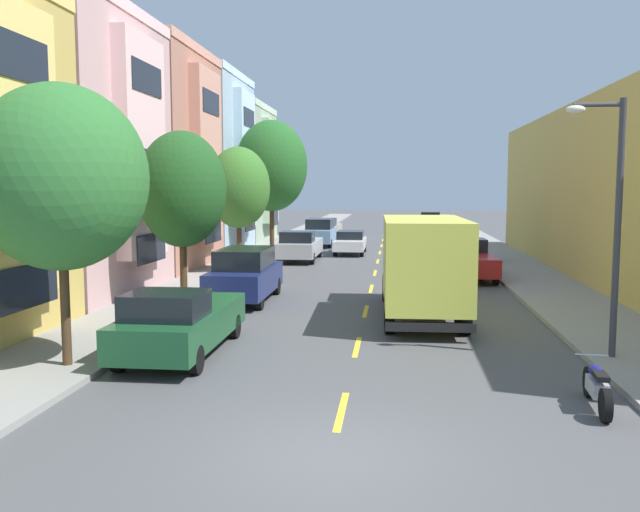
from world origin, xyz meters
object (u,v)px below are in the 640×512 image
(street_tree_farthest, at_px, (271,166))
(parked_suv_navy, at_px, (245,274))
(street_tree_nearest, at_px, (60,178))
(delivery_box_truck, at_px, (422,260))
(street_tree_third, at_px, (239,188))
(parked_pickup_red, at_px, (469,260))
(parked_wagon_orange, at_px, (442,233))
(parked_pickup_champagne, at_px, (326,229))
(moving_white_sedan, at_px, (350,242))
(parked_suv_sky, at_px, (320,232))
(street_tree_second, at_px, (182,190))
(parked_pickup_charcoal, at_px, (430,222))
(parked_suv_teal, at_px, (455,244))
(parked_motorcycle, at_px, (597,387))
(street_lamp, at_px, (611,207))
(parked_pickup_forest, at_px, (180,322))
(parked_pickup_silver, at_px, (300,246))

(street_tree_farthest, distance_m, parked_suv_navy, 16.48)
(street_tree_nearest, xyz_separation_m, delivery_box_truck, (8.21, 7.13, -2.51))
(street_tree_third, xyz_separation_m, parked_pickup_red, (10.69, -0.16, -3.27))
(street_tree_third, height_order, parked_wagon_orange, street_tree_third)
(delivery_box_truck, bearing_deg, parked_pickup_champagne, 101.52)
(parked_suv_navy, height_order, moving_white_sedan, parked_suv_navy)
(parked_suv_sky, height_order, parked_pickup_champagne, parked_suv_sky)
(street_tree_second, distance_m, street_tree_third, 8.40)
(parked_suv_sky, xyz_separation_m, parked_pickup_charcoal, (8.50, 17.39, -0.16))
(street_tree_third, relative_size, parked_suv_teal, 1.21)
(street_tree_nearest, height_order, parked_motorcycle, street_tree_nearest)
(parked_wagon_orange, height_order, parked_motorcycle, parked_wagon_orange)
(street_tree_second, height_order, parked_suv_sky, street_tree_second)
(parked_pickup_champagne, xyz_separation_m, parked_pickup_red, (8.78, -21.34, 0.00))
(street_tree_third, bearing_deg, moving_white_sedan, 65.51)
(street_lamp, bearing_deg, parked_pickup_champagne, 106.20)
(parked_pickup_red, bearing_deg, street_tree_second, -142.36)
(street_tree_nearest, height_order, parked_pickup_forest, street_tree_nearest)
(street_tree_second, xyz_separation_m, parked_pickup_silver, (2.05, 14.33, -3.22))
(parked_suv_sky, bearing_deg, street_tree_second, -95.13)
(parked_wagon_orange, height_order, parked_pickup_red, parked_pickup_red)
(parked_pickup_silver, height_order, parked_pickup_red, same)
(parked_pickup_charcoal, bearing_deg, parked_suv_teal, -89.93)
(parked_suv_sky, height_order, moving_white_sedan, parked_suv_sky)
(street_tree_third, distance_m, street_tree_farthest, 8.50)
(street_tree_nearest, distance_m, street_tree_farthest, 25.24)
(parked_pickup_forest, relative_size, parked_pickup_red, 0.99)
(street_tree_third, bearing_deg, parked_suv_sky, 82.08)
(street_tree_farthest, height_order, moving_white_sedan, street_tree_farthest)
(parked_pickup_silver, bearing_deg, parked_suv_navy, -90.42)
(parked_pickup_red, distance_m, moving_white_sedan, 11.93)
(parked_suv_sky, distance_m, parked_pickup_champagne, 5.87)
(delivery_box_truck, bearing_deg, parked_pickup_forest, -138.07)
(street_tree_farthest, relative_size, parked_suv_teal, 1.64)
(street_tree_nearest, xyz_separation_m, street_tree_farthest, (-0.00, 25.21, 1.02))
(street_tree_third, distance_m, parked_motorcycle, 21.63)
(parked_suv_teal, height_order, parked_pickup_red, parked_suv_teal)
(parked_pickup_champagne, xyz_separation_m, moving_white_sedan, (2.68, -11.09, -0.08))
(street_tree_second, relative_size, parked_pickup_charcoal, 1.11)
(street_tree_second, height_order, street_tree_third, street_tree_second)
(parked_pickup_silver, bearing_deg, street_tree_third, -109.07)
(parked_pickup_charcoal, bearing_deg, parked_suv_navy, -102.23)
(parked_pickup_champagne, distance_m, parked_suv_teal, 17.18)
(street_tree_second, bearing_deg, street_tree_third, 90.00)
(street_tree_second, bearing_deg, parked_suv_sky, 84.87)
(parked_wagon_orange, relative_size, parked_pickup_forest, 0.89)
(street_lamp, relative_size, parked_suv_teal, 1.24)
(parked_suv_navy, bearing_deg, parked_pickup_champagne, 90.07)
(parked_suv_navy, bearing_deg, parked_pickup_charcoal, 77.77)
(parked_wagon_orange, bearing_deg, parked_pickup_charcoal, 90.35)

